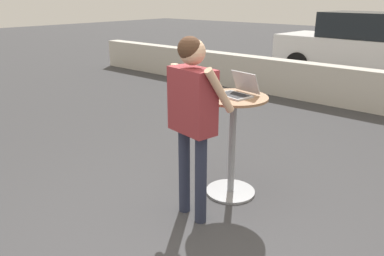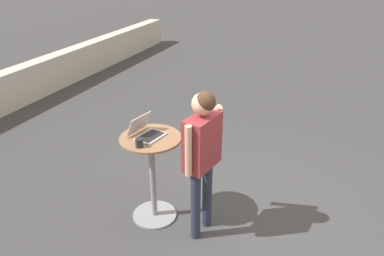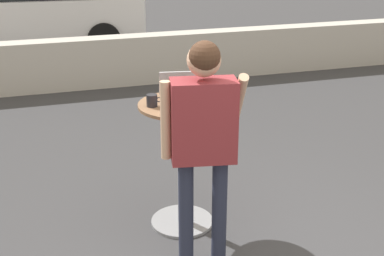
{
  "view_description": "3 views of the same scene",
  "coord_description": "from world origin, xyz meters",
  "views": [
    {
      "loc": [
        1.76,
        -2.01,
        2.03
      ],
      "look_at": [
        -0.39,
        0.48,
        0.87
      ],
      "focal_mm": 35.0,
      "sensor_mm": 36.0,
      "label": 1
    },
    {
      "loc": [
        -3.47,
        -0.83,
        2.99
      ],
      "look_at": [
        -0.2,
        0.56,
        1.24
      ],
      "focal_mm": 35.0,
      "sensor_mm": 36.0,
      "label": 2
    },
    {
      "loc": [
        -1.37,
        -2.83,
        2.45
      ],
      "look_at": [
        -0.39,
        0.42,
        1.11
      ],
      "focal_mm": 50.0,
      "sensor_mm": 36.0,
      "label": 3
    }
  ],
  "objects": [
    {
      "name": "laptop",
      "position": [
        -0.29,
        1.07,
        1.14
      ],
      "size": [
        0.38,
        0.38,
        0.23
      ],
      "color": "#B7BABF",
      "rests_on": "cafe_table"
    },
    {
      "name": "ground_plane",
      "position": [
        0.0,
        0.0,
        0.0
      ],
      "size": [
        50.0,
        50.0,
        0.0
      ],
      "primitive_type": "plane",
      "color": "#3D3D3F"
    },
    {
      "name": "standing_person",
      "position": [
        -0.32,
        0.4,
        1.11
      ],
      "size": [
        0.62,
        0.35,
        1.72
      ],
      "color": "#282D42",
      "rests_on": "ground_plane"
    },
    {
      "name": "cafe_table",
      "position": [
        -0.3,
        1.02,
        0.65
      ],
      "size": [
        0.69,
        0.69,
        1.08
      ],
      "color": "gray",
      "rests_on": "ground_plane"
    },
    {
      "name": "coffee_mug",
      "position": [
        -0.53,
        1.02,
        1.13
      ],
      "size": [
        0.12,
        0.09,
        0.1
      ],
      "color": "#232328",
      "rests_on": "cafe_table"
    }
  ]
}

